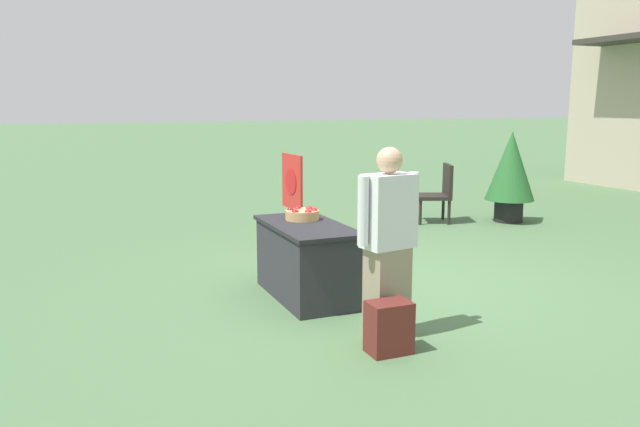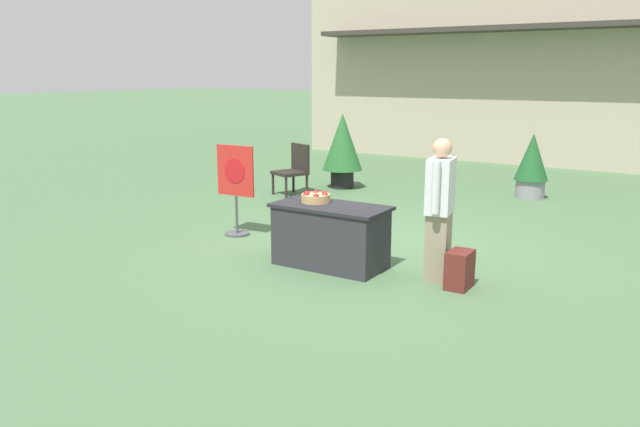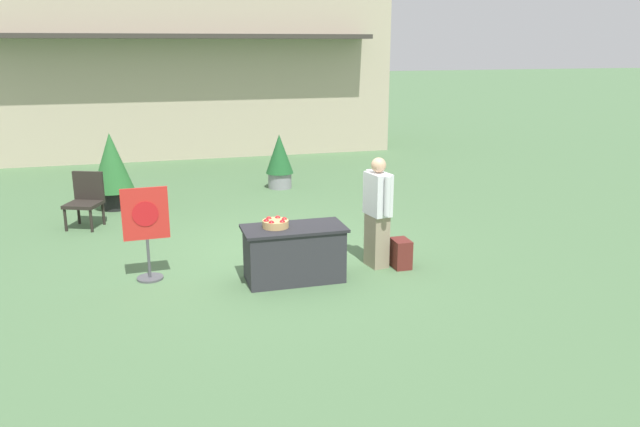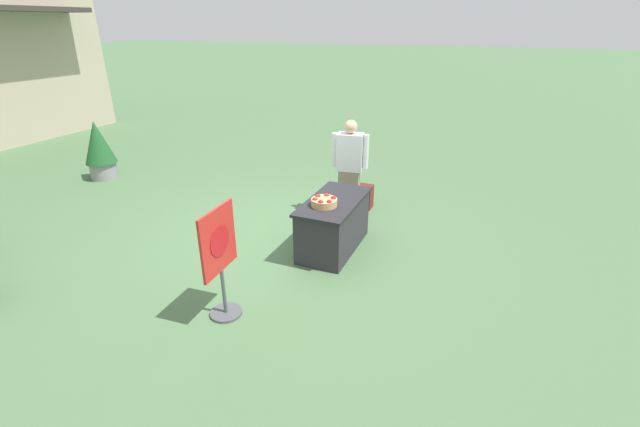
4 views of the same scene
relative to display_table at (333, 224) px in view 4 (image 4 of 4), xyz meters
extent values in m
plane|color=#4C7047|center=(-0.03, 0.97, -0.38)|extent=(120.00, 120.00, 0.00)
cube|color=#2D2D33|center=(0.00, 0.00, -0.02)|extent=(1.31, 0.65, 0.72)
cube|color=#242428|center=(0.00, 0.00, 0.36)|extent=(1.39, 0.69, 0.04)
cylinder|color=tan|center=(-0.24, 0.05, 0.43)|extent=(0.35, 0.35, 0.10)
sphere|color=red|center=(-0.12, 0.07, 0.47)|extent=(0.08, 0.08, 0.08)
sphere|color=red|center=(-0.19, 0.16, 0.47)|extent=(0.08, 0.08, 0.08)
sphere|color=red|center=(-0.31, 0.15, 0.47)|extent=(0.08, 0.08, 0.08)
sphere|color=red|center=(-0.37, 0.05, 0.47)|extent=(0.08, 0.08, 0.08)
sphere|color=red|center=(-0.32, -0.05, 0.47)|extent=(0.08, 0.08, 0.08)
sphere|color=red|center=(-0.17, -0.06, 0.47)|extent=(0.08, 0.08, 0.08)
cube|color=gray|center=(1.29, 0.22, 0.01)|extent=(0.29, 0.38, 0.78)
cube|color=silver|center=(1.29, 0.22, 0.70)|extent=(0.33, 0.46, 0.61)
sphere|color=tan|center=(1.29, 0.22, 1.12)|extent=(0.22, 0.22, 0.22)
cylinder|color=silver|center=(1.33, -0.04, 0.73)|extent=(0.09, 0.09, 0.56)
cylinder|color=silver|center=(1.25, 0.47, 0.73)|extent=(0.09, 0.09, 0.56)
cube|color=maroon|center=(1.61, 0.06, -0.17)|extent=(0.24, 0.34, 0.42)
cylinder|color=#4C4C51|center=(-1.93, 0.56, -0.37)|extent=(0.36, 0.36, 0.03)
cylinder|color=#4C4C51|center=(-1.93, 0.56, -0.08)|extent=(0.04, 0.04, 0.55)
cube|color=red|center=(-1.93, 0.56, 0.56)|extent=(0.62, 0.06, 0.72)
cylinder|color=red|center=(-1.93, 0.54, 0.56)|extent=(0.35, 0.02, 0.35)
cylinder|color=gray|center=(0.99, 5.60, -0.21)|extent=(0.53, 0.53, 0.34)
cone|color=#1E5628|center=(0.99, 5.60, 0.40)|extent=(0.62, 0.62, 0.87)
camera|label=1|loc=(5.73, -2.26, 1.58)|focal=35.00mm
camera|label=2|loc=(3.76, -6.24, 1.94)|focal=35.00mm
camera|label=3|loc=(-1.84, -7.89, 2.79)|focal=35.00mm
camera|label=4|loc=(-5.17, -1.96, 2.65)|focal=24.00mm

